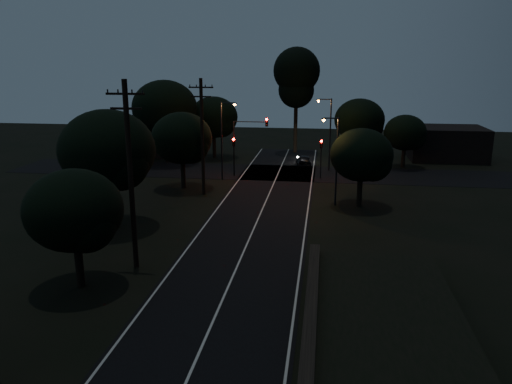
% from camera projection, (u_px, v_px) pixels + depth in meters
% --- Properties ---
extents(road_surface, '(60.00, 70.00, 0.03)m').
position_uv_depth(road_surface, '(267.00, 199.00, 44.55)').
color(road_surface, black).
rests_on(road_surface, ground).
extents(utility_pole_mid, '(2.20, 0.30, 11.00)m').
position_uv_depth(utility_pole_mid, '(130.00, 173.00, 28.45)').
color(utility_pole_mid, black).
rests_on(utility_pole_mid, ground).
extents(utility_pole_far, '(2.20, 0.30, 10.50)m').
position_uv_depth(utility_pole_far, '(202.00, 135.00, 44.80)').
color(utility_pole_far, black).
rests_on(utility_pole_far, ground).
extents(tree_left_b, '(5.14, 5.14, 6.54)m').
position_uv_depth(tree_left_b, '(76.00, 213.00, 26.10)').
color(tree_left_b, black).
rests_on(tree_left_b, ground).
extents(tree_left_c, '(6.87, 6.87, 8.67)m').
position_uv_depth(tree_left_c, '(110.00, 152.00, 35.62)').
color(tree_left_c, black).
rests_on(tree_left_c, ground).
extents(tree_left_d, '(5.78, 5.78, 7.33)m').
position_uv_depth(tree_left_d, '(184.00, 140.00, 47.09)').
color(tree_left_d, black).
rests_on(tree_left_d, ground).
extents(tree_far_nw, '(6.07, 6.07, 7.69)m').
position_uv_depth(tree_far_nw, '(215.00, 118.00, 62.42)').
color(tree_far_nw, black).
rests_on(tree_far_nw, ground).
extents(tree_far_w, '(7.71, 7.71, 9.84)m').
position_uv_depth(tree_far_w, '(166.00, 109.00, 58.85)').
color(tree_far_w, black).
rests_on(tree_far_w, ground).
extents(tree_far_ne, '(6.02, 6.02, 7.62)m').
position_uv_depth(tree_far_ne, '(361.00, 121.00, 60.03)').
color(tree_far_ne, black).
rests_on(tree_far_ne, ground).
extents(tree_far_e, '(4.78, 4.78, 6.06)m').
position_uv_depth(tree_far_e, '(407.00, 134.00, 56.78)').
color(tree_far_e, black).
rests_on(tree_far_e, ground).
extents(tree_right_a, '(5.21, 5.21, 6.62)m').
position_uv_depth(tree_right_a, '(364.00, 157.00, 41.19)').
color(tree_right_a, black).
rests_on(tree_right_a, ground).
extents(tall_pine, '(6.05, 6.05, 13.75)m').
position_uv_depth(tall_pine, '(296.00, 77.00, 64.77)').
color(tall_pine, black).
rests_on(tall_pine, ground).
extents(building_left, '(10.00, 8.00, 4.40)m').
position_uv_depth(building_left, '(137.00, 136.00, 66.66)').
color(building_left, black).
rests_on(building_left, ground).
extents(building_right, '(9.00, 7.00, 4.00)m').
position_uv_depth(building_right, '(446.00, 143.00, 62.33)').
color(building_right, black).
rests_on(building_right, ground).
extents(signal_left, '(0.28, 0.35, 4.10)m').
position_uv_depth(signal_left, '(234.00, 150.00, 52.93)').
color(signal_left, black).
rests_on(signal_left, ground).
extents(signal_right, '(0.28, 0.35, 4.10)m').
position_uv_depth(signal_right, '(321.00, 152.00, 51.71)').
color(signal_right, black).
rests_on(signal_right, ground).
extents(signal_mast, '(3.70, 0.35, 6.25)m').
position_uv_depth(signal_mast, '(250.00, 136.00, 52.33)').
color(signal_mast, black).
rests_on(signal_mast, ground).
extents(streetlight_a, '(1.66, 0.26, 8.00)m').
position_uv_depth(streetlight_a, '(223.00, 135.00, 50.67)').
color(streetlight_a, black).
rests_on(streetlight_a, ground).
extents(streetlight_b, '(1.66, 0.26, 8.00)m').
position_uv_depth(streetlight_b, '(329.00, 129.00, 55.00)').
color(streetlight_b, black).
rests_on(streetlight_b, ground).
extents(streetlight_c, '(1.46, 0.26, 7.50)m').
position_uv_depth(streetlight_c, '(335.00, 155.00, 41.59)').
color(streetlight_c, black).
rests_on(streetlight_c, ground).
extents(car, '(2.02, 4.10, 1.35)m').
position_uv_depth(car, '(304.00, 160.00, 58.29)').
color(car, black).
rests_on(car, ground).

